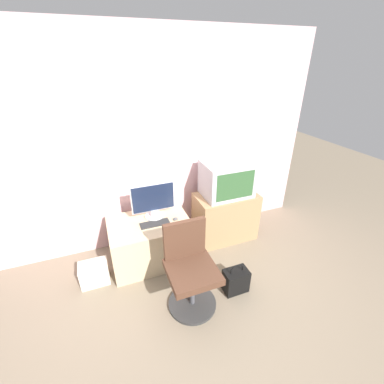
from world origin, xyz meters
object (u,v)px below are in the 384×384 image
object	(u,v)px
office_chair	(190,271)
cardboard_box_lower	(94,273)
mouse	(175,219)
handbag	(236,280)
keyboard	(155,224)
main_monitor	(153,202)
crt_tv	(227,179)

from	to	relation	value
office_chair	cardboard_box_lower	distance (m)	1.14
mouse	cardboard_box_lower	bearing A→B (deg)	-175.47
office_chair	handbag	size ratio (longest dim) A/B	2.50
keyboard	office_chair	world-z (taller)	office_chair
main_monitor	cardboard_box_lower	xyz separation A→B (m)	(-0.78, -0.24, -0.63)
office_chair	crt_tv	bearing A→B (deg)	46.40
crt_tv	office_chair	world-z (taller)	crt_tv
main_monitor	handbag	bearing A→B (deg)	-54.93
cardboard_box_lower	handbag	xyz separation A→B (m)	(1.42, -0.67, 0.01)
crt_tv	cardboard_box_lower	distance (m)	1.92
main_monitor	mouse	distance (m)	0.33
crt_tv	cardboard_box_lower	size ratio (longest dim) A/B	2.02
keyboard	mouse	size ratio (longest dim) A/B	5.65
keyboard	mouse	bearing A→B (deg)	-1.82
main_monitor	keyboard	xyz separation A→B (m)	(-0.03, -0.16, -0.20)
cardboard_box_lower	office_chair	bearing A→B (deg)	-34.44
mouse	crt_tv	bearing A→B (deg)	12.87
main_monitor	mouse	world-z (taller)	main_monitor
keyboard	mouse	distance (m)	0.25
mouse	office_chair	bearing A→B (deg)	-96.24
mouse	handbag	xyz separation A→B (m)	(0.43, -0.75, -0.43)
crt_tv	main_monitor	bearing A→B (deg)	-179.53
handbag	cardboard_box_lower	bearing A→B (deg)	154.73
keyboard	handbag	world-z (taller)	keyboard
handbag	keyboard	bearing A→B (deg)	131.78
main_monitor	keyboard	world-z (taller)	main_monitor
cardboard_box_lower	handbag	distance (m)	1.57
main_monitor	cardboard_box_lower	world-z (taller)	main_monitor
crt_tv	office_chair	distance (m)	1.30
crt_tv	handbag	distance (m)	1.23
keyboard	cardboard_box_lower	bearing A→B (deg)	-173.39
cardboard_box_lower	crt_tv	bearing A→B (deg)	8.19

